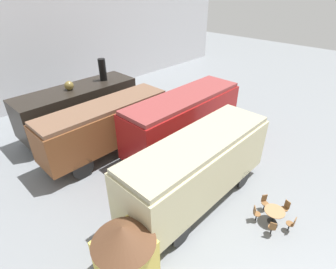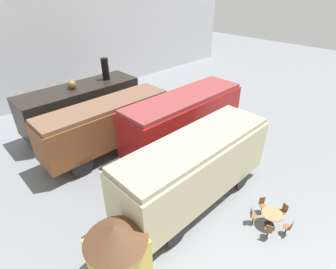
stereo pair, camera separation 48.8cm
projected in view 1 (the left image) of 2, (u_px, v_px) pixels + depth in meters
name	position (u px, v px, depth m)	size (l,w,h in m)	color
ground_plane	(188.00, 155.00, 17.58)	(80.00, 80.00, 0.00)	gray
backdrop_wall	(64.00, 50.00, 24.38)	(44.00, 0.15, 9.00)	silver
steam_locomotive	(79.00, 105.00, 19.52)	(8.77, 2.82, 5.10)	black
passenger_coach_wooden	(106.00, 124.00, 16.86)	(8.77, 2.47, 3.54)	brown
streamlined_locomotive	(191.00, 115.00, 17.90)	(10.91, 2.71, 3.86)	maroon
passenger_coach_vintage	(198.00, 166.00, 12.99)	(8.79, 2.71, 3.78)	beige
cafe_table_near	(274.00, 213.00, 12.50)	(0.96, 0.96, 0.72)	black
cafe_chair_0	(286.00, 207.00, 12.92)	(0.39, 0.37, 0.87)	black
cafe_chair_1	(265.00, 201.00, 13.26)	(0.40, 0.40, 0.87)	black
cafe_chair_2	(256.00, 213.00, 12.61)	(0.40, 0.41, 0.87)	black
cafe_chair_3	(272.00, 227.00, 11.87)	(0.39, 0.38, 0.87)	black
cafe_chair_4	(292.00, 223.00, 12.06)	(0.36, 0.36, 0.87)	black
visitor_person	(244.00, 145.00, 16.94)	(0.34, 0.34, 1.73)	#262633
ticket_kiosk	(125.00, 252.00, 9.51)	(2.34, 2.34, 3.00)	#DBC151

